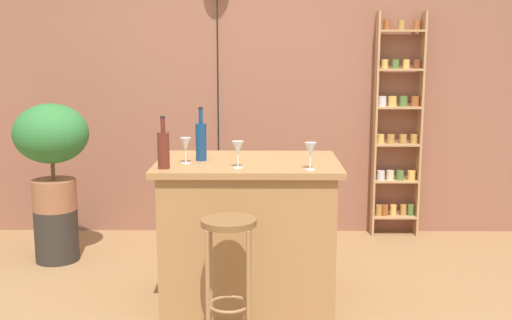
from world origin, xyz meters
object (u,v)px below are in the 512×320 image
bottle_olive_oil (163,149)px  wine_glass_left (186,145)px  spice_shelf (397,128)px  plant_stool (57,235)px  wine_glass_right (238,149)px  potted_plant (51,144)px  bar_stool (229,254)px  wine_glass_center (310,150)px  bottle_vinegar (201,140)px

bottle_olive_oil → wine_glass_left: bearing=54.8°
spice_shelf → plant_stool: size_ratio=4.75×
spice_shelf → wine_glass_right: 2.20m
wine_glass_right → bottle_olive_oil: bearing=-177.7°
plant_stool → wine_glass_left: size_ratio=2.51×
plant_stool → potted_plant: bearing=0.0°
plant_stool → wine_glass_right: (1.46, -1.01, 0.85)m
bar_stool → wine_glass_right: 0.66m
potted_plant → wine_glass_center: size_ratio=5.03×
plant_stool → potted_plant: (0.00, 0.00, 0.72)m
wine_glass_right → wine_glass_center: bearing=-6.7°
bottle_vinegar → spice_shelf: bearing=43.5°
bar_stool → potted_plant: (-1.42, 1.41, 0.40)m
plant_stool → wine_glass_center: 2.33m
spice_shelf → wine_glass_center: (-0.89, -1.80, 0.09)m
spice_shelf → wine_glass_left: (-1.66, -1.61, 0.09)m
plant_stool → wine_glass_right: size_ratio=2.51×
spice_shelf → plant_stool: spice_shelf is taller
wine_glass_left → wine_glass_right: bearing=-23.3°
bottle_olive_oil → wine_glass_right: size_ratio=1.93×
wine_glass_left → bottle_olive_oil: bearing=-125.2°
wine_glass_center → bottle_vinegar: bearing=155.6°
bottle_vinegar → wine_glass_left: bottle_vinegar is taller
spice_shelf → wine_glass_center: bearing=-116.4°
spice_shelf → bottle_olive_oil: 2.51m
plant_stool → bottle_vinegar: 1.67m
potted_plant → wine_glass_right: size_ratio=5.03×
wine_glass_center → wine_glass_left: bearing=165.8°
spice_shelf → wine_glass_center: 2.01m
bar_stool → plant_stool: (-1.42, 1.41, -0.33)m
plant_stool → bottle_vinegar: (1.22, -0.76, 0.86)m
potted_plant → wine_glass_right: bearing=-34.7°
wine_glass_right → potted_plant: bearing=145.3°
bar_stool → spice_shelf: spice_shelf is taller
potted_plant → wine_glass_left: (1.13, -0.87, 0.13)m
plant_stool → wine_glass_center: bearing=-29.3°
potted_plant → wine_glass_left: 1.43m
bar_stool → wine_glass_left: wine_glass_left is taller
bar_stool → wine_glass_center: bearing=36.4°
potted_plant → bottle_vinegar: bearing=-31.9°
spice_shelf → wine_glass_right: bearing=-127.1°
potted_plant → bottle_olive_oil: bearing=-45.4°
bar_stool → bottle_vinegar: bottle_vinegar is taller
bottle_vinegar → wine_glass_center: (0.68, -0.31, -0.01)m
plant_stool → bar_stool: bearing=-44.7°
wine_glass_left → wine_glass_center: same height
bar_stool → wine_glass_center: wine_glass_center is taller
wine_glass_center → bottle_olive_oil: bearing=177.8°
wine_glass_left → spice_shelf: bearing=44.1°
bar_stool → potted_plant: bearing=135.3°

